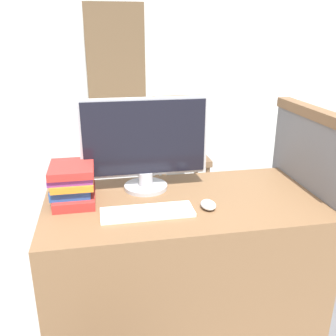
{
  "coord_description": "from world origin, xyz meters",
  "views": [
    {
      "loc": [
        -0.36,
        -1.22,
        1.47
      ],
      "look_at": [
        -0.08,
        0.3,
        0.91
      ],
      "focal_mm": 40.0,
      "sensor_mm": 36.0,
      "label": 1
    }
  ],
  "objects": [
    {
      "name": "monitor",
      "position": [
        -0.15,
        0.5,
        0.96
      ],
      "size": [
        0.62,
        0.22,
        0.46
      ],
      "color": "#B7B7BC",
      "rests_on": "desk"
    },
    {
      "name": "far_chair",
      "position": [
        0.33,
        1.92,
        0.51
      ],
      "size": [
        0.44,
        0.44,
        0.94
      ],
      "rotation": [
        0.0,
        0.0,
        0.89
      ],
      "color": "brown",
      "rests_on": "ground_plane"
    },
    {
      "name": "mouse",
      "position": [
        0.09,
        0.23,
        0.75
      ],
      "size": [
        0.07,
        0.1,
        0.03
      ],
      "color": "silver",
      "rests_on": "desk"
    },
    {
      "name": "desk",
      "position": [
        0.0,
        0.33,
        0.36
      ],
      "size": [
        1.28,
        0.66,
        0.73
      ],
      "color": "brown",
      "rests_on": "ground_plane"
    },
    {
      "name": "keyboard",
      "position": [
        -0.18,
        0.22,
        0.74
      ],
      "size": [
        0.4,
        0.14,
        0.02
      ],
      "color": "white",
      "rests_on": "desk"
    },
    {
      "name": "book_stack",
      "position": [
        -0.5,
        0.43,
        0.82
      ],
      "size": [
        0.2,
        0.28,
        0.17
      ],
      "color": "#B72D28",
      "rests_on": "desk"
    },
    {
      "name": "wall_back",
      "position": [
        0.0,
        6.72,
        1.4
      ],
      "size": [
        12.0,
        0.06,
        2.8
      ],
      "color": "white",
      "rests_on": "ground_plane"
    },
    {
      "name": "bookshelf_far",
      "position": [
        0.03,
        6.48,
        0.99
      ],
      "size": [
        1.13,
        0.32,
        1.99
      ],
      "color": "brown",
      "rests_on": "ground_plane"
    },
    {
      "name": "carrel_divider",
      "position": [
        0.66,
        0.36,
        0.57
      ],
      "size": [
        0.07,
        0.73,
        1.13
      ],
      "color": "slate",
      "rests_on": "ground_plane"
    }
  ]
}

